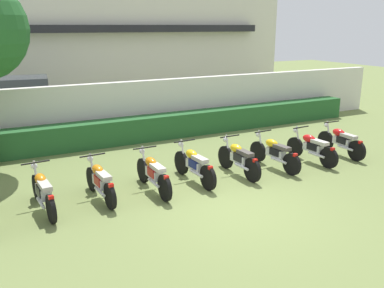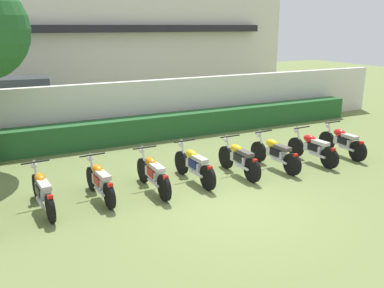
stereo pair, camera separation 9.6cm
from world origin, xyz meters
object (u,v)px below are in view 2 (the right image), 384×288
at_px(motorcycle_in_row_8, 342,141).
at_px(parked_car, 19,102).
at_px(motorcycle_in_row_1, 42,191).
at_px(motorcycle_in_row_2, 100,181).
at_px(motorcycle_in_row_3, 153,173).
at_px(motorcycle_in_row_4, 194,165).
at_px(motorcycle_in_row_5, 239,158).
at_px(motorcycle_in_row_6, 275,153).
at_px(motorcycle_in_row_7, 313,148).

bearing_deg(motorcycle_in_row_8, parked_car, 44.29).
distance_m(motorcycle_in_row_1, motorcycle_in_row_2, 1.24).
bearing_deg(motorcycle_in_row_3, motorcycle_in_row_1, 87.88).
bearing_deg(parked_car, motorcycle_in_row_1, -85.10).
height_order(motorcycle_in_row_4, motorcycle_in_row_5, motorcycle_in_row_5).
bearing_deg(motorcycle_in_row_8, motorcycle_in_row_5, 90.83).
distance_m(motorcycle_in_row_1, motorcycle_in_row_6, 6.07).
xyz_separation_m(motorcycle_in_row_6, motorcycle_in_row_8, (2.52, 0.02, 0.00)).
height_order(motorcycle_in_row_1, motorcycle_in_row_8, motorcycle_in_row_8).
xyz_separation_m(parked_car, motorcycle_in_row_6, (5.75, -8.64, -0.49)).
bearing_deg(motorcycle_in_row_5, motorcycle_in_row_2, 86.87).
bearing_deg(motorcycle_in_row_1, motorcycle_in_row_7, -95.06).
distance_m(parked_car, motorcycle_in_row_1, 8.62).
xyz_separation_m(motorcycle_in_row_4, motorcycle_in_row_7, (3.72, -0.17, -0.01)).
height_order(parked_car, motorcycle_in_row_5, parked_car).
xyz_separation_m(motorcycle_in_row_5, motorcycle_in_row_8, (3.70, 0.02, -0.00)).
bearing_deg(motorcycle_in_row_6, motorcycle_in_row_4, 83.06).
distance_m(parked_car, motorcycle_in_row_4, 9.18).
xyz_separation_m(motorcycle_in_row_4, motorcycle_in_row_8, (4.96, -0.07, -0.00)).
distance_m(motorcycle_in_row_5, motorcycle_in_row_7, 2.45).
relative_size(motorcycle_in_row_3, motorcycle_in_row_8, 1.04).
height_order(motorcycle_in_row_3, motorcycle_in_row_5, motorcycle_in_row_5).
bearing_deg(motorcycle_in_row_2, motorcycle_in_row_8, -94.50).
distance_m(parked_car, motorcycle_in_row_7, 11.21).
bearing_deg(motorcycle_in_row_3, motorcycle_in_row_7, -91.47).
bearing_deg(motorcycle_in_row_8, motorcycle_in_row_7, 94.73).
relative_size(motorcycle_in_row_1, motorcycle_in_row_2, 1.08).
bearing_deg(motorcycle_in_row_1, motorcycle_in_row_8, -94.31).
bearing_deg(parked_car, motorcycle_in_row_5, -55.10).
relative_size(motorcycle_in_row_3, motorcycle_in_row_4, 1.00).
height_order(motorcycle_in_row_2, motorcycle_in_row_8, motorcycle_in_row_8).
relative_size(motorcycle_in_row_2, motorcycle_in_row_6, 0.92).
height_order(motorcycle_in_row_2, motorcycle_in_row_3, motorcycle_in_row_3).
height_order(motorcycle_in_row_3, motorcycle_in_row_4, motorcycle_in_row_4).
distance_m(motorcycle_in_row_6, motorcycle_in_row_8, 2.52).
height_order(motorcycle_in_row_2, motorcycle_in_row_6, motorcycle_in_row_6).
distance_m(parked_car, motorcycle_in_row_8, 11.96).
height_order(parked_car, motorcycle_in_row_6, parked_car).
height_order(motorcycle_in_row_4, motorcycle_in_row_7, motorcycle_in_row_4).
xyz_separation_m(parked_car, motorcycle_in_row_4, (3.31, -8.55, -0.48)).
distance_m(motorcycle_in_row_4, motorcycle_in_row_5, 1.27).
relative_size(motorcycle_in_row_1, motorcycle_in_row_7, 1.03).
relative_size(motorcycle_in_row_7, motorcycle_in_row_8, 1.01).
bearing_deg(motorcycle_in_row_5, parked_car, 26.05).
distance_m(parked_car, motorcycle_in_row_2, 8.63).
bearing_deg(parked_car, motorcycle_in_row_6, -49.33).
height_order(motorcycle_in_row_4, motorcycle_in_row_8, motorcycle_in_row_4).
bearing_deg(motorcycle_in_row_2, parked_car, 2.09).
height_order(parked_car, motorcycle_in_row_2, parked_car).
relative_size(parked_car, motorcycle_in_row_4, 2.43).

